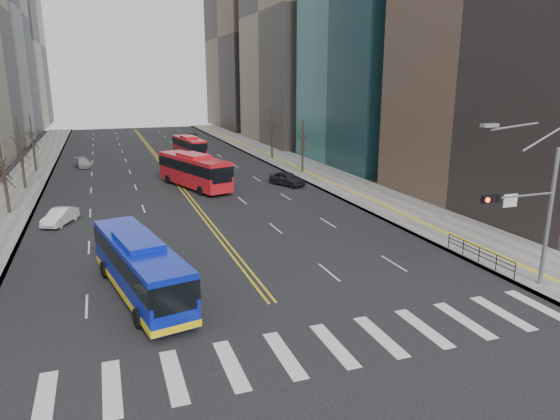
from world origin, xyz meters
The scene contains 15 objects.
ground centered at (0.00, 0.00, 0.00)m, with size 220.00×220.00×0.00m, color black.
sidewalk_right centered at (17.50, 45.00, 0.07)m, with size 7.00×130.00×0.15m, color gray.
sidewalk_left centered at (-16.50, 45.00, 0.07)m, with size 5.00×130.00×0.15m, color gray.
crosswalk centered at (0.00, 0.00, 0.01)m, with size 26.70×4.00×0.01m.
centerline centered at (0.00, 55.00, 0.01)m, with size 0.55×100.00×0.01m.
signal_mast centered at (13.77, 2.00, 4.86)m, with size 5.37×0.37×9.39m.
pedestrian_railing centered at (14.30, 6.00, 0.82)m, with size 0.06×6.06×1.02m.
street_trees centered at (-7.18, 34.55, 4.87)m, with size 35.20×47.20×7.60m.
blue_bus centered at (-6.44, 8.42, 1.75)m, with size 4.60×11.65×3.33m.
red_bus_near centered at (1.40, 35.56, 2.08)m, with size 6.23×12.11×3.74m.
red_bus_far centered at (4.65, 57.66, 1.82)m, with size 3.68×10.42×3.26m.
car_white centered at (-11.54, 25.01, 0.66)m, with size 1.39×3.99×1.32m, color silver.
car_dark_mid centered at (11.39, 33.22, 0.78)m, with size 1.84×4.57×1.56m, color black.
car_silver centered at (-10.43, 53.75, 0.61)m, with size 1.71×4.20×1.22m, color #A1A2A6.
car_dark_far centered at (9.13, 81.08, 0.63)m, with size 2.09×4.54×1.26m, color black.
Camera 1 is at (-7.84, -18.02, 11.51)m, focal length 32.00 mm.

